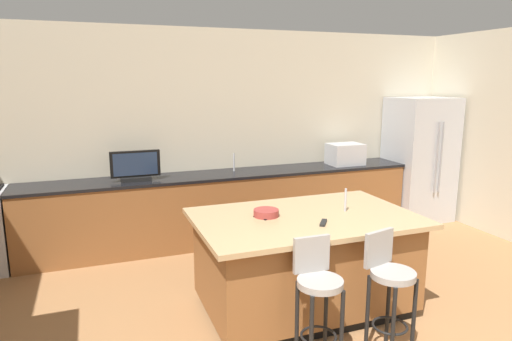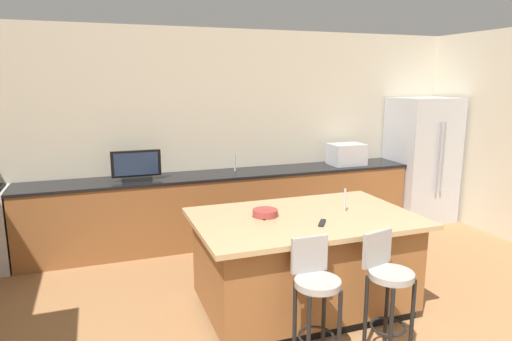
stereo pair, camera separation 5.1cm
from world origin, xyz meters
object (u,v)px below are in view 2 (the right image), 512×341
Objects in this scene: bar_stool_left at (315,292)px; cell_phone at (261,217)px; bar_stool_right at (387,284)px; kitchen_island at (303,262)px; refrigerator at (421,160)px; tv_monitor at (136,167)px; fruit_bowl at (265,213)px; tv_remote at (322,223)px; microwave at (347,154)px.

cell_phone is (-0.11, 0.87, 0.33)m from bar_stool_left.
kitchen_island is at bearing 94.43° from bar_stool_right.
refrigerator reaches higher than tv_monitor.
fruit_bowl is 1.52× the size of cell_phone.
bar_stool_right is at bearing -5.88° from bar_stool_left.
fruit_bowl is at bearing 5.70° from cell_phone.
refrigerator reaches higher than fruit_bowl.
tv_monitor is (-4.18, 0.02, 0.16)m from refrigerator.
tv_monitor is 2.56× the size of fruit_bowl.
bar_stool_left is 1.00× the size of bar_stool_right.
bar_stool_right is at bearing -80.01° from cell_phone.
bar_stool_left is 0.97m from fruit_bowl.
tv_monitor is at bearing 117.58° from fruit_bowl.
refrigerator reaches higher than bar_stool_right.
bar_stool_left is 0.93m from cell_phone.
tv_remote is (1.34, -2.21, -0.17)m from tv_monitor.
bar_stool_right reaches higher than tv_remote.
fruit_bowl is (-1.97, -1.89, -0.13)m from microwave.
bar_stool_left is 4.26× the size of fruit_bowl.
microwave is 3.42m from bar_stool_left.
bar_stool_left is at bearing -139.38° from refrigerator.
refrigerator is at bearing 3.32° from cell_phone.
refrigerator reaches higher than cell_phone.
tv_monitor is at bearing 89.73° from cell_phone.
refrigerator is 3.59m from tv_remote.
tv_remote is (0.43, -0.34, 0.01)m from cell_phone.
microwave reaches higher than cell_phone.
fruit_bowl is at bearing -150.60° from refrigerator.
bar_stool_left is (-3.17, -2.72, -0.34)m from refrigerator.
refrigerator is 3.87× the size of microwave.
refrigerator is 3.17× the size of tv_monitor.
tv_remote is (-1.59, -2.26, -0.15)m from microwave.
bar_stool_right is at bearing -132.91° from refrigerator.
microwave reaches higher than kitchen_island.
cell_phone is at bearing 168.71° from kitchen_island.
microwave is 2.10× the size of fruit_bowl.
bar_stool_left reaches higher than tv_remote.
tv_monitor reaches higher than fruit_bowl.
microwave reaches higher than tv_remote.
tv_monitor is 2.09m from cell_phone.
bar_stool_left is 0.58m from bar_stool_right.
microwave is 3.20× the size of cell_phone.
bar_stool_right is (-2.59, -2.79, -0.34)m from refrigerator.
bar_stool_left is at bearing -85.77° from tv_remote.
refrigerator is 10.92× the size of tv_remote.
microwave is 2.74m from fruit_bowl.
bar_stool_right reaches higher than bar_stool_left.
fruit_bowl is 1.34× the size of tv_remote.
refrigerator is 4.19m from tv_monitor.
kitchen_island is at bearing -37.41° from cell_phone.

